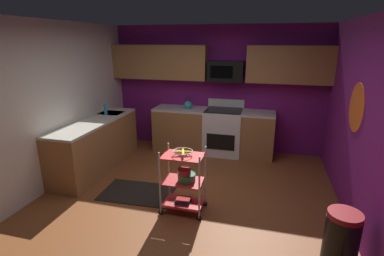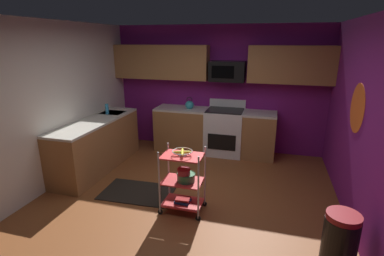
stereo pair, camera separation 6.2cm
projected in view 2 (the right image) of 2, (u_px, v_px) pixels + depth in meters
name	position (u px, v px, depth m)	size (l,w,h in m)	color
floor	(185.00, 203.00, 4.30)	(4.40, 4.80, 0.04)	brown
wall_back	(218.00, 89.00, 6.15)	(4.52, 0.06, 2.60)	#751970
wall_left	(46.00, 107.00, 4.49)	(0.06, 4.80, 2.60)	silver
wall_right	(369.00, 131.00, 3.34)	(0.06, 4.80, 2.60)	#751970
wall_flower_decal	(357.00, 108.00, 3.77)	(0.65, 0.65, 0.00)	#E5591E
counter_run	(164.00, 137.00, 5.75)	(3.44, 2.70, 0.92)	#9E6B3D
oven_range	(224.00, 131.00, 6.03)	(0.76, 0.65, 1.10)	white
upper_cabinets	(214.00, 63.00, 5.82)	(4.40, 0.33, 0.70)	#9E6B3D
microwave	(227.00, 71.00, 5.77)	(0.70, 0.39, 0.40)	black
rolling_cart	(183.00, 181.00, 3.97)	(0.61, 0.39, 0.91)	silver
fruit_bowl	(182.00, 152.00, 3.84)	(0.27, 0.27, 0.07)	silver
mixing_bowl_large	(186.00, 177.00, 3.93)	(0.25, 0.25, 0.11)	#387F4C
mixing_bowl_small	(184.00, 171.00, 3.88)	(0.18, 0.18, 0.08)	maroon
book_stack	(183.00, 200.00, 4.05)	(0.21, 0.19, 0.06)	#1E4C8C
kettle	(189.00, 105.00, 6.07)	(0.21, 0.18, 0.26)	teal
dish_soap_bottle	(107.00, 109.00, 5.61)	(0.06, 0.06, 0.20)	#2D8CBF
trash_can	(339.00, 243.00, 2.95)	(0.34, 0.42, 0.66)	black
floor_rug	(138.00, 192.00, 4.57)	(1.10, 0.70, 0.01)	black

